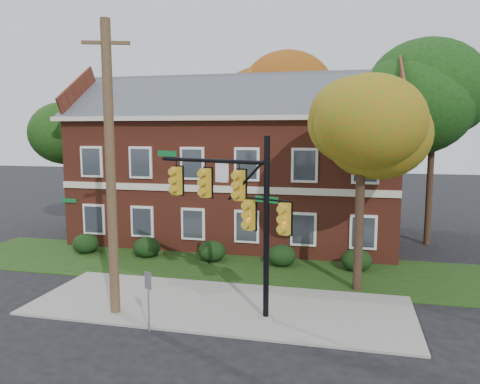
% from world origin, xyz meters
% --- Properties ---
extents(ground, '(120.00, 120.00, 0.00)m').
position_xyz_m(ground, '(0.00, 0.00, 0.00)').
color(ground, black).
rests_on(ground, ground).
extents(sidewalk, '(14.00, 5.00, 0.08)m').
position_xyz_m(sidewalk, '(0.00, 1.00, 0.04)').
color(sidewalk, gray).
rests_on(sidewalk, ground).
extents(grass_strip, '(30.00, 6.00, 0.04)m').
position_xyz_m(grass_strip, '(0.00, 6.00, 0.02)').
color(grass_strip, '#193811').
rests_on(grass_strip, ground).
extents(apartment_building, '(18.80, 8.80, 9.74)m').
position_xyz_m(apartment_building, '(-2.00, 11.95, 4.99)').
color(apartment_building, maroon).
rests_on(apartment_building, ground).
extents(hedge_far_left, '(1.40, 1.26, 1.05)m').
position_xyz_m(hedge_far_left, '(-9.00, 6.70, 0.53)').
color(hedge_far_left, black).
rests_on(hedge_far_left, ground).
extents(hedge_left, '(1.40, 1.26, 1.05)m').
position_xyz_m(hedge_left, '(-5.50, 6.70, 0.53)').
color(hedge_left, black).
rests_on(hedge_left, ground).
extents(hedge_center, '(1.40, 1.26, 1.05)m').
position_xyz_m(hedge_center, '(-2.00, 6.70, 0.53)').
color(hedge_center, black).
rests_on(hedge_center, ground).
extents(hedge_right, '(1.40, 1.26, 1.05)m').
position_xyz_m(hedge_right, '(1.50, 6.70, 0.53)').
color(hedge_right, black).
rests_on(hedge_right, ground).
extents(hedge_far_right, '(1.40, 1.26, 1.05)m').
position_xyz_m(hedge_far_right, '(5.00, 6.70, 0.53)').
color(hedge_far_right, black).
rests_on(hedge_far_right, ground).
extents(tree_near_right, '(4.50, 4.25, 8.58)m').
position_xyz_m(tree_near_right, '(5.22, 3.87, 6.67)').
color(tree_near_right, black).
rests_on(tree_near_right, ground).
extents(tree_left_rear, '(5.40, 5.10, 8.88)m').
position_xyz_m(tree_left_rear, '(-11.73, 10.84, 6.68)').
color(tree_left_rear, black).
rests_on(tree_left_rear, ground).
extents(tree_right_rear, '(6.30, 5.95, 10.62)m').
position_xyz_m(tree_right_rear, '(9.31, 12.81, 8.12)').
color(tree_right_rear, black).
rests_on(tree_right_rear, ground).
extents(tree_far_rear, '(6.84, 6.46, 11.52)m').
position_xyz_m(tree_far_rear, '(-0.66, 19.79, 8.84)').
color(tree_far_rear, black).
rests_on(tree_far_rear, ground).
extents(traffic_signal, '(5.40, 2.00, 6.33)m').
position_xyz_m(traffic_signal, '(0.83, 0.54, 3.93)').
color(traffic_signal, gray).
rests_on(traffic_signal, ground).
extents(utility_pole, '(1.54, 0.59, 10.17)m').
position_xyz_m(utility_pole, '(-3.42, -0.51, 5.16)').
color(utility_pole, '#4E3B24').
rests_on(utility_pole, ground).
extents(sign_post, '(0.28, 0.15, 2.00)m').
position_xyz_m(sign_post, '(-1.62, -1.63, 1.36)').
color(sign_post, slate).
rests_on(sign_post, ground).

